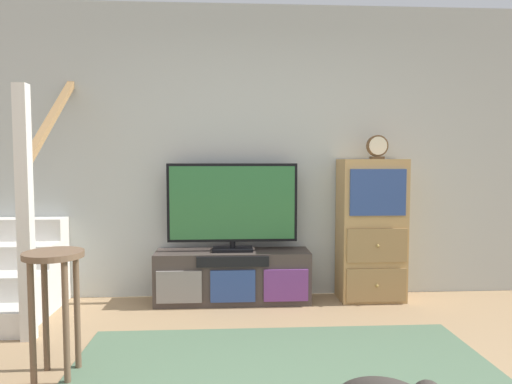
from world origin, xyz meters
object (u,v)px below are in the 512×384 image
(media_console, at_px, (233,277))
(desk_clock, at_px, (377,147))
(television, at_px, (232,205))
(bar_stool_near, at_px, (54,285))
(side_cabinet, at_px, (371,230))

(media_console, bearing_deg, desk_clock, -0.21)
(desk_clock, bearing_deg, media_console, 179.79)
(television, distance_m, desk_clock, 1.40)
(television, xyz_separation_m, desk_clock, (1.30, -0.03, 0.51))
(bar_stool_near, bearing_deg, media_console, 52.81)
(side_cabinet, distance_m, desk_clock, 0.75)
(media_console, xyz_separation_m, bar_stool_near, (-1.04, -1.37, 0.32))
(television, distance_m, bar_stool_near, 1.77)
(side_cabinet, bearing_deg, media_console, -179.54)
(media_console, height_order, desk_clock, desk_clock)
(side_cabinet, bearing_deg, bar_stool_near, -149.02)
(television, xyz_separation_m, bar_stool_near, (-1.04, -1.40, -0.33))
(media_console, height_order, bar_stool_near, bar_stool_near)
(media_console, relative_size, desk_clock, 6.42)
(media_console, height_order, side_cabinet, side_cabinet)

